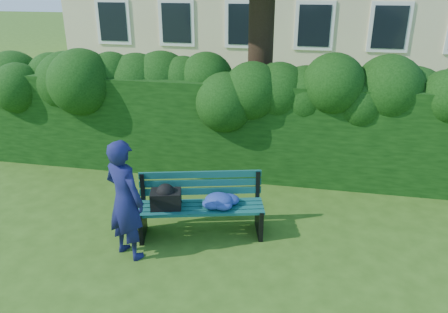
# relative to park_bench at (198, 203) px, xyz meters

# --- Properties ---
(ground) EXTENTS (80.00, 80.00, 0.00)m
(ground) POSITION_rel_park_bench_xyz_m (0.23, 0.13, -0.50)
(ground) COLOR #305115
(ground) RESTS_ON ground
(hedge) EXTENTS (10.00, 1.00, 1.80)m
(hedge) POSITION_rel_park_bench_xyz_m (0.23, 2.33, 0.40)
(hedge) COLOR black
(hedge) RESTS_ON ground
(park_bench) EXTENTS (1.86, 0.98, 0.89)m
(park_bench) POSITION_rel_park_bench_xyz_m (0.00, 0.00, 0.00)
(park_bench) COLOR #0D4145
(park_bench) RESTS_ON ground
(man_reading) EXTENTS (0.71, 0.61, 1.66)m
(man_reading) POSITION_rel_park_bench_xyz_m (-0.79, -0.69, 0.32)
(man_reading) COLOR #16194E
(man_reading) RESTS_ON ground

